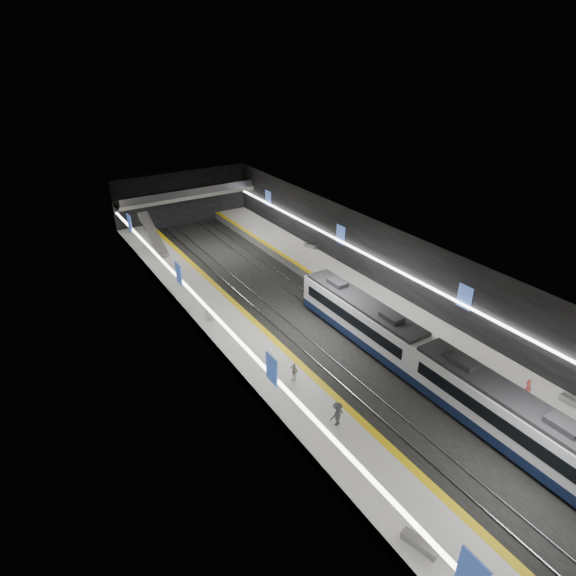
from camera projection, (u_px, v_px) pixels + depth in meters
ground at (320, 331)px, 46.08m from camera, size 70.00×70.00×0.00m
ceiling at (322, 254)px, 42.40m from camera, size 20.00×70.00×0.04m
wall_left at (222, 324)px, 39.53m from camera, size 0.04×70.00×8.00m
wall_right at (401, 269)px, 48.95m from camera, size 0.04×70.00×8.00m
wall_back at (183, 199)px, 70.58m from camera, size 20.00×0.04×8.00m
platform_left at (250, 350)px, 42.32m from camera, size 5.00×70.00×1.00m
tile_surface_left at (250, 345)px, 42.09m from camera, size 5.00×70.00×0.02m
tactile_strip_left at (272, 338)px, 43.12m from camera, size 0.60×70.00×0.02m
platform_right at (379, 306)px, 49.38m from camera, size 5.00×70.00×1.00m
tile_surface_right at (380, 301)px, 49.15m from camera, size 5.00×70.00×0.02m
tactile_strip_right at (363, 307)px, 48.11m from camera, size 0.60×70.00×0.02m
rails at (320, 330)px, 46.06m from camera, size 6.52×70.00×0.12m
train at (422, 358)px, 38.38m from camera, size 2.69×30.04×3.60m
ad_posters at (315, 285)px, 44.76m from camera, size 19.94×53.50×2.20m
cove_light_left at (224, 326)px, 39.72m from camera, size 0.25×68.60×0.12m
cove_light_right at (399, 272)px, 48.95m from camera, size 0.25×68.60×0.12m
mezzanine_bridge at (187, 195)px, 68.54m from camera, size 20.00×3.00×1.50m
escalator at (153, 234)px, 60.79m from camera, size 1.20×7.50×3.92m
bench_left_near at (419, 544)px, 25.28m from camera, size 1.06×2.10×0.49m
bench_left_far at (209, 316)px, 46.23m from camera, size 0.88×1.74×0.41m
bench_right_near at (574, 403)px, 35.09m from camera, size 0.58×2.02×0.49m
bench_right_far at (310, 246)px, 61.66m from camera, size 1.01×1.73×0.41m
passenger_right_a at (528, 388)px, 35.67m from camera, size 0.58×0.69×1.61m
passenger_left_a at (294, 371)px, 37.53m from camera, size 0.57×0.96×1.54m
passenger_left_b at (337, 414)px, 33.04m from camera, size 1.28×0.83×1.86m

